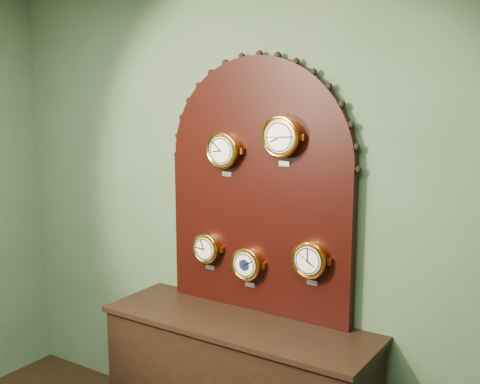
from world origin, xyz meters
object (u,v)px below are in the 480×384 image
Objects in this scene: arabic_clock at (282,137)px; tide_clock at (310,260)px; hygrometer at (207,248)px; display_board at (259,179)px; roman_clock at (224,150)px; barometer at (247,264)px.

arabic_clock is 0.69m from tide_clock.
hygrometer is (-0.52, 0.00, -0.71)m from arabic_clock.
arabic_clock is (0.19, -0.07, 0.26)m from display_board.
roman_clock is at bearing -179.99° from tide_clock.
roman_clock reaches higher than hygrometer.
roman_clock is 1.11× the size of hygrometer.
barometer is (0.29, -0.00, -0.05)m from hygrometer.
hygrometer is at bearing 179.87° from arabic_clock.
barometer is at bearing 179.98° from tide_clock.
tide_clock reaches higher than barometer.
hygrometer is 0.92× the size of tide_clock.
display_board reaches higher than arabic_clock.
barometer is at bearing 179.82° from arabic_clock.
hygrometer is at bearing 179.95° from tide_clock.
display_board is 6.37× the size of hygrometer.
roman_clock is 0.63m from hygrometer.
roman_clock is at bearing 179.94° from arabic_clock.
barometer is 0.96× the size of tide_clock.
arabic_clock reaches higher than tide_clock.
hygrometer is at bearing 179.66° from roman_clock.
hygrometer is at bearing 179.90° from barometer.
tide_clock is at bearing -10.03° from display_board.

